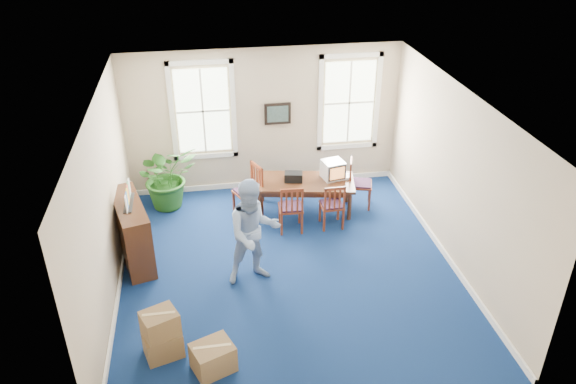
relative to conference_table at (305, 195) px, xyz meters
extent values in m
plane|color=navy|center=(-0.69, -1.99, -0.35)|extent=(6.50, 6.50, 0.00)
plane|color=white|center=(-0.69, -1.99, 2.85)|extent=(6.50, 6.50, 0.00)
plane|color=tan|center=(-0.69, 1.26, 1.25)|extent=(6.50, 0.00, 6.50)
plane|color=tan|center=(-0.69, -5.24, 1.25)|extent=(6.50, 0.00, 6.50)
plane|color=tan|center=(-3.69, -1.99, 1.25)|extent=(0.00, 6.50, 6.50)
plane|color=tan|center=(2.31, -1.99, 1.25)|extent=(0.00, 6.50, 6.50)
cube|color=white|center=(-0.69, 1.23, -0.29)|extent=(6.00, 0.04, 0.12)
cube|color=white|center=(-3.66, -1.99, -0.29)|extent=(0.04, 6.50, 0.12)
cube|color=white|center=(2.28, -1.99, -0.29)|extent=(0.04, 6.50, 0.12)
cube|color=white|center=(0.88, 0.00, 0.38)|extent=(0.18, 0.23, 0.06)
cube|color=black|center=(-0.23, 0.05, 0.44)|extent=(0.41, 0.31, 0.19)
imported|color=#86A1C6|center=(-1.31, -2.18, 0.62)|extent=(1.06, 0.88, 1.94)
cube|color=#452514|center=(-3.44, -1.22, 0.28)|extent=(0.86, 1.67, 1.26)
imported|color=#1F5417|center=(-2.85, 0.67, 0.36)|extent=(1.60, 1.52, 1.41)
camera|label=1|loc=(-2.03, -10.13, 5.85)|focal=35.00mm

